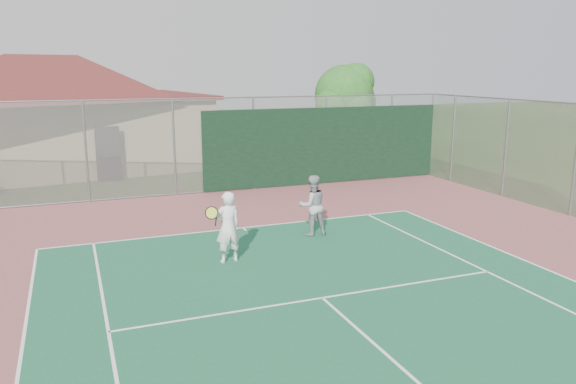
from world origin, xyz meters
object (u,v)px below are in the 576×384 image
object	(u,v)px
clubhouse	(50,101)
player_white_front	(228,228)
player_grey_back	(312,206)
tree	(346,97)

from	to	relation	value
clubhouse	player_white_front	bearing A→B (deg)	-83.64
player_white_front	player_grey_back	world-z (taller)	player_white_front
player_grey_back	tree	bearing A→B (deg)	-120.06
clubhouse	player_grey_back	bearing A→B (deg)	-72.78
tree	player_grey_back	bearing A→B (deg)	-120.73
clubhouse	tree	bearing A→B (deg)	-19.71
clubhouse	tree	size ratio (longest dim) A/B	3.16
tree	player_white_front	xyz separation A→B (m)	(-9.66, -12.93, -2.32)
player_white_front	tree	bearing A→B (deg)	-133.43
clubhouse	player_white_front	xyz separation A→B (m)	(4.03, -15.78, -2.23)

